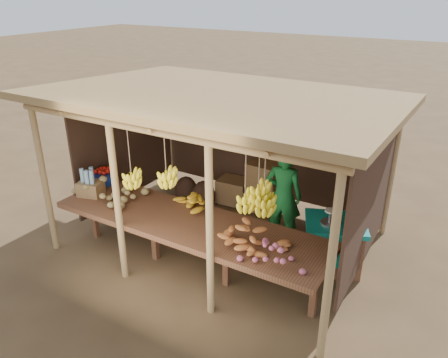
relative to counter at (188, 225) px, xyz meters
The scene contains 13 objects.
ground 1.20m from the counter, 90.00° to the left, with size 60.00×60.00×0.00m, color brown.
stall_structure 1.50m from the counter, 86.33° to the left, with size 4.70×3.50×2.43m.
counter is the anchor object (origin of this frame).
potato_heap 1.45m from the counter, behind, with size 1.03×0.62×0.37m, color #97824E, non-canonical shape.
sweet_potato_heap 1.00m from the counter, ahead, with size 0.86×0.51×0.35m, color #C66E33, non-canonical shape.
onion_heap 1.45m from the counter, 11.46° to the right, with size 0.71×0.43×0.35m, color #CB627B, non-canonical shape.
banana_pile 0.48m from the counter, 116.63° to the left, with size 0.61×0.37×0.35m, color yellow, non-canonical shape.
tomato_basin 1.93m from the counter, 168.90° to the left, with size 0.45×0.45×0.23m.
bottle_box 1.72m from the counter, behind, with size 0.40×0.35×0.43m.
vendor 1.60m from the counter, 60.91° to the left, with size 0.57×0.37×1.55m, color #1A7531.
tarp_crate 2.04m from the counter, 33.22° to the left, with size 1.01×0.95×0.96m.
carton_stack 2.18m from the counter, 92.50° to the left, with size 1.16×0.44×0.88m.
burlap_sacks 2.13m from the counter, 121.97° to the left, with size 0.81×0.42×0.57m.
Camera 1 is at (3.00, -5.08, 3.69)m, focal length 35.00 mm.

